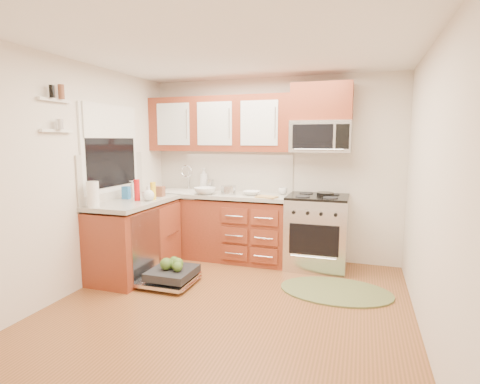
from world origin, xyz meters
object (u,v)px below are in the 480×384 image
(stock_pot, at_px, (229,190))
(paper_towel_roll, at_px, (93,194))
(rug, at_px, (336,291))
(cup, at_px, (283,191))
(sink, at_px, (182,200))
(bowl_b, at_px, (205,191))
(microwave, at_px, (321,137))
(range, at_px, (317,232))
(cutting_board, at_px, (267,197))
(upper_cabinets, at_px, (219,124))
(bowl_a, at_px, (252,193))
(skillet, at_px, (325,194))
(dishwasher, at_px, (169,276))

(stock_pot, height_order, paper_towel_roll, paper_towel_roll)
(rug, xyz_separation_m, cup, (-0.79, 0.88, 0.96))
(sink, xyz_separation_m, bowl_b, (0.44, -0.17, 0.17))
(microwave, xyz_separation_m, cup, (-0.48, 0.00, -0.73))
(range, bearing_deg, stock_pot, -175.38)
(range, distance_m, cutting_board, 0.80)
(cutting_board, xyz_separation_m, cup, (0.14, 0.33, 0.04))
(sink, height_order, paper_towel_roll, paper_towel_roll)
(upper_cabinets, height_order, sink, upper_cabinets)
(microwave, bearing_deg, bowl_a, -168.52)
(upper_cabinets, bearing_deg, cup, -1.35)
(cutting_board, height_order, bowl_a, bowl_a)
(stock_pot, bearing_deg, bowl_b, -164.89)
(paper_towel_roll, bearing_deg, bowl_b, 58.26)
(range, height_order, rug, range)
(skillet, xyz_separation_m, bowl_a, (-0.96, -0.09, -0.02))
(upper_cabinets, xyz_separation_m, skillet, (1.49, -0.11, -0.90))
(dishwasher, relative_size, stock_pot, 3.44)
(range, relative_size, skillet, 4.36)
(cutting_board, bearing_deg, microwave, 27.91)
(microwave, xyz_separation_m, bowl_a, (-0.87, -0.18, -0.75))
(microwave, xyz_separation_m, skillet, (0.09, -0.09, -0.73))
(paper_towel_roll, bearing_deg, microwave, 34.55)
(microwave, distance_m, dishwasher, 2.55)
(rug, bearing_deg, range, 111.92)
(bowl_a, bearing_deg, skillet, 5.26)
(range, distance_m, bowl_a, 0.99)
(upper_cabinets, xyz_separation_m, dishwasher, (-0.13, -1.27, -1.77))
(dishwasher, height_order, bowl_b, bowl_b)
(range, xyz_separation_m, cutting_board, (-0.62, -0.21, 0.46))
(bowl_a, height_order, bowl_b, bowl_b)
(sink, distance_m, dishwasher, 1.38)
(dishwasher, distance_m, bowl_a, 1.53)
(range, bearing_deg, dishwasher, -143.73)
(upper_cabinets, bearing_deg, dishwasher, -96.04)
(microwave, bearing_deg, paper_towel_roll, -145.45)
(cutting_board, height_order, bowl_b, bowl_b)
(dishwasher, height_order, skillet, skillet)
(range, height_order, microwave, microwave)
(range, distance_m, microwave, 1.23)
(sink, distance_m, stock_pot, 0.78)
(upper_cabinets, relative_size, paper_towel_roll, 7.21)
(upper_cabinets, xyz_separation_m, cup, (0.93, -0.02, -0.90))
(cutting_board, bearing_deg, cup, 66.77)
(skillet, relative_size, stock_pot, 1.07)
(cutting_board, distance_m, cup, 0.36)
(sink, bearing_deg, dishwasher, -70.80)
(cup, bearing_deg, dishwasher, -130.23)
(cutting_board, relative_size, bowl_b, 0.89)
(cutting_board, bearing_deg, bowl_a, 147.93)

